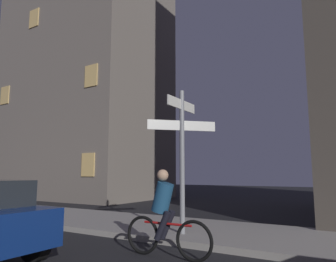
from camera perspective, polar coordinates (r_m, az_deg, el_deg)
The scene contains 4 objects.
sidewalk_kerb at distance 7.97m, azimuth 15.30°, elevation -18.10°, with size 40.00×3.19×0.14m, color #9E9991.
signpost at distance 7.59m, azimuth 2.57°, elevation -2.84°, with size 1.24×1.32×3.43m.
cyclist at distance 6.02m, azimuth -0.58°, elevation -15.26°, with size 1.82×0.33×1.61m.
building_left_block at distance 22.92m, azimuth -14.74°, elevation 10.37°, with size 10.61×6.72×17.20m.
Camera 1 is at (2.28, -0.73, 1.52)m, focal length 33.36 mm.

